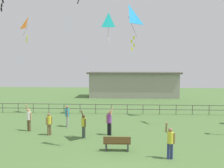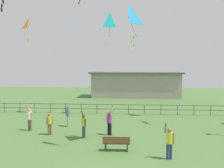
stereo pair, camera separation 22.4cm
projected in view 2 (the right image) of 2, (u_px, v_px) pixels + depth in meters
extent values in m
cube|color=brown|center=(116.00, 143.00, 13.02)|extent=(1.51, 0.42, 0.06)
cube|color=brown|center=(116.00, 140.00, 12.82)|extent=(1.50, 0.08, 0.36)
cube|color=#333338|center=(106.00, 147.00, 13.07)|extent=(0.08, 0.36, 0.45)
cube|color=#333338|center=(127.00, 147.00, 13.00)|extent=(0.08, 0.36, 0.45)
cylinder|color=black|center=(111.00, 129.00, 15.88)|extent=(0.14, 0.14, 0.85)
cylinder|color=black|center=(108.00, 129.00, 15.96)|extent=(0.14, 0.14, 0.85)
cylinder|color=purple|center=(109.00, 118.00, 15.86)|extent=(0.31, 0.31, 0.60)
sphere|color=tan|center=(109.00, 112.00, 15.83)|extent=(0.23, 0.23, 0.23)
cylinder|color=tan|center=(112.00, 111.00, 15.66)|extent=(0.19, 0.24, 0.57)
cylinder|color=tan|center=(107.00, 119.00, 15.97)|extent=(0.09, 0.09, 0.57)
cylinder|color=#99999E|center=(68.00, 121.00, 18.05)|extent=(0.14, 0.14, 0.82)
cylinder|color=#99999E|center=(68.00, 121.00, 18.20)|extent=(0.14, 0.14, 0.82)
cylinder|color=#268CBF|center=(68.00, 112.00, 18.07)|extent=(0.30, 0.30, 0.58)
sphere|color=#8C6647|center=(68.00, 107.00, 18.03)|extent=(0.22, 0.22, 0.22)
cylinder|color=#8C6647|center=(68.00, 113.00, 17.88)|extent=(0.09, 0.09, 0.55)
cylinder|color=#8C6647|center=(68.00, 112.00, 18.26)|extent=(0.09, 0.09, 0.55)
cylinder|color=#3F4C47|center=(83.00, 132.00, 15.43)|extent=(0.13, 0.13, 0.77)
cylinder|color=#3F4C47|center=(84.00, 132.00, 15.32)|extent=(0.13, 0.13, 0.77)
cylinder|color=gold|center=(84.00, 122.00, 15.32)|extent=(0.28, 0.28, 0.54)
sphere|color=brown|center=(84.00, 116.00, 15.29)|extent=(0.21, 0.21, 0.21)
cylinder|color=brown|center=(83.00, 114.00, 15.45)|extent=(0.22, 0.22, 0.52)
cylinder|color=brown|center=(85.00, 123.00, 15.18)|extent=(0.08, 0.08, 0.52)
cylinder|color=brown|center=(29.00, 125.00, 17.02)|extent=(0.14, 0.14, 0.83)
cylinder|color=brown|center=(31.00, 125.00, 16.95)|extent=(0.14, 0.14, 0.83)
cylinder|color=white|center=(30.00, 115.00, 16.93)|extent=(0.30, 0.30, 0.58)
sphere|color=tan|center=(29.00, 110.00, 16.89)|extent=(0.22, 0.22, 0.22)
cylinder|color=tan|center=(28.00, 108.00, 17.01)|extent=(0.16, 0.24, 0.56)
cylinder|color=tan|center=(32.00, 116.00, 16.85)|extent=(0.09, 0.09, 0.55)
cylinder|color=brown|center=(51.00, 129.00, 16.02)|extent=(0.13, 0.13, 0.76)
cylinder|color=brown|center=(49.00, 130.00, 15.93)|extent=(0.13, 0.13, 0.76)
cylinder|color=gold|center=(50.00, 120.00, 15.92)|extent=(0.28, 0.28, 0.54)
sphere|color=#8C6647|center=(49.00, 114.00, 15.89)|extent=(0.20, 0.20, 0.20)
cylinder|color=#8C6647|center=(52.00, 120.00, 16.03)|extent=(0.08, 0.08, 0.51)
cylinder|color=#8C6647|center=(47.00, 121.00, 15.81)|extent=(0.08, 0.08, 0.51)
cylinder|color=navy|center=(168.00, 151.00, 11.85)|extent=(0.14, 0.14, 0.82)
cylinder|color=navy|center=(171.00, 151.00, 11.84)|extent=(0.14, 0.14, 0.82)
cylinder|color=gold|center=(169.00, 138.00, 11.79)|extent=(0.30, 0.30, 0.58)
sphere|color=#8C6647|center=(170.00, 130.00, 11.75)|extent=(0.22, 0.22, 0.22)
cylinder|color=#8C6647|center=(165.00, 128.00, 11.80)|extent=(0.10, 0.23, 0.55)
cylinder|color=#8C6647|center=(173.00, 139.00, 11.78)|extent=(0.09, 0.09, 0.55)
cube|color=black|center=(3.00, 2.00, 12.55)|extent=(0.09, 0.03, 0.20)
cube|color=black|center=(2.00, 6.00, 12.54)|extent=(0.11, 0.02, 0.21)
cube|color=black|center=(2.00, 10.00, 12.55)|extent=(0.10, 0.03, 0.20)
cube|color=black|center=(80.00, 1.00, 21.20)|extent=(0.09, 0.01, 0.20)
cube|color=black|center=(79.00, 3.00, 21.19)|extent=(0.09, 0.04, 0.20)
pyramid|color=#198CD1|center=(128.00, 16.00, 13.88)|extent=(1.08, 1.07, 1.25)
cylinder|color=#4C381E|center=(132.00, 26.00, 13.66)|extent=(0.50, 0.54, 1.25)
cube|color=yellow|center=(134.00, 38.00, 13.75)|extent=(0.09, 0.04, 0.20)
cube|color=yellow|center=(131.00, 41.00, 13.71)|extent=(0.09, 0.03, 0.20)
cube|color=yellow|center=(134.00, 45.00, 13.79)|extent=(0.09, 0.03, 0.20)
cube|color=yellow|center=(132.00, 49.00, 13.76)|extent=(0.10, 0.05, 0.20)
pyramid|color=orange|center=(30.00, 24.00, 19.92)|extent=(0.90, 0.87, 1.07)
cylinder|color=#4C381E|center=(27.00, 30.00, 19.77)|extent=(0.36, 0.45, 1.07)
cube|color=yellow|center=(28.00, 36.00, 19.84)|extent=(0.08, 0.04, 0.20)
cube|color=yellow|center=(28.00, 39.00, 19.85)|extent=(0.09, 0.04, 0.20)
cube|color=yellow|center=(28.00, 42.00, 19.86)|extent=(0.09, 0.03, 0.20)
pyramid|color=#19B2B2|center=(110.00, 21.00, 21.60)|extent=(0.89, 0.60, 1.44)
cylinder|color=#4C381E|center=(110.00, 28.00, 21.36)|extent=(0.02, 0.60, 1.44)
cube|color=white|center=(109.00, 36.00, 21.38)|extent=(0.10, 0.02, 0.20)
cube|color=white|center=(110.00, 39.00, 21.45)|extent=(0.08, 0.04, 0.20)
cube|color=white|center=(111.00, 41.00, 21.49)|extent=(0.11, 0.04, 0.21)
cylinder|color=#4C4742|center=(5.00, 108.00, 23.52)|extent=(0.06, 0.06, 0.95)
cylinder|color=#4C4742|center=(20.00, 108.00, 23.41)|extent=(0.06, 0.06, 0.95)
cylinder|color=#4C4742|center=(35.00, 108.00, 23.30)|extent=(0.06, 0.06, 0.95)
cylinder|color=#4C4742|center=(50.00, 108.00, 23.19)|extent=(0.06, 0.06, 0.95)
cylinder|color=#4C4742|center=(65.00, 108.00, 23.09)|extent=(0.06, 0.06, 0.95)
cylinder|color=#4C4742|center=(81.00, 109.00, 22.97)|extent=(0.06, 0.06, 0.95)
cylinder|color=#4C4742|center=(97.00, 109.00, 22.87)|extent=(0.06, 0.06, 0.95)
cylinder|color=#4C4742|center=(112.00, 109.00, 22.76)|extent=(0.06, 0.06, 0.95)
cylinder|color=#4C4742|center=(128.00, 109.00, 22.65)|extent=(0.06, 0.06, 0.95)
cylinder|color=#4C4742|center=(144.00, 109.00, 22.54)|extent=(0.06, 0.06, 0.95)
cylinder|color=#4C4742|center=(161.00, 110.00, 22.43)|extent=(0.06, 0.06, 0.95)
cylinder|color=#4C4742|center=(178.00, 110.00, 22.32)|extent=(0.06, 0.06, 0.95)
cylinder|color=#4C4742|center=(194.00, 110.00, 22.21)|extent=(0.06, 0.06, 0.95)
cylinder|color=#4C4742|center=(211.00, 110.00, 22.10)|extent=(0.06, 0.06, 0.95)
cube|color=#4C4742|center=(123.00, 105.00, 22.65)|extent=(36.00, 0.05, 0.05)
cube|color=#4C4742|center=(123.00, 109.00, 22.68)|extent=(36.00, 0.05, 0.05)
cube|color=gray|center=(136.00, 85.00, 34.40)|extent=(12.60, 3.47, 3.44)
cube|color=#59544C|center=(136.00, 73.00, 34.25)|extent=(13.20, 4.07, 0.24)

